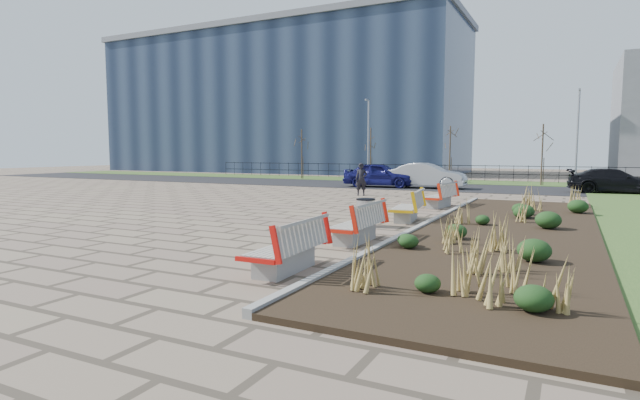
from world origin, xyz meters
The scene contains 22 objects.
ground centered at (0.00, 0.00, 0.00)m, with size 120.00×120.00×0.00m, color #766651.
planting_bed centered at (6.25, 5.00, 0.05)m, with size 4.50×18.00×0.10m, color black.
planting_curb centered at (3.92, 5.00, 0.07)m, with size 0.16×18.00×0.15m, color gray.
grass_verge_far centered at (0.00, 28.00, 0.02)m, with size 80.00×5.00×0.04m, color #33511E.
road centered at (0.00, 22.00, 0.01)m, with size 80.00×7.00×0.02m, color black.
bench_a centered at (3.00, -1.45, 0.50)m, with size 0.90×2.10×1.00m, color red, non-canonical shape.
bench_b centered at (3.00, 1.95, 0.50)m, with size 0.90×2.10×1.00m, color red, non-canonical shape.
bench_c centered at (3.00, 6.24, 0.50)m, with size 0.90×2.10×1.00m, color #FFB90D, non-canonical shape.
bench_d centered at (3.00, 10.70, 0.50)m, with size 0.90×2.10×1.00m, color red, non-canonical shape.
litter_bin centered at (2.26, 4.54, 0.41)m, with size 0.56×0.56×0.82m, color #B2B2B7.
pedestrian centered at (-1.83, 14.32, 0.83)m, with size 0.61×0.40×1.66m, color black.
car_blue centered at (-2.99, 20.26, 0.78)m, with size 1.81×4.49×1.53m, color #121351.
car_silver centered at (-0.06, 20.64, 0.78)m, with size 1.61×4.62×1.52m, color #9EA2A5.
car_black centered at (9.81, 21.53, 0.68)m, with size 1.85×4.54×1.32m, color black.
tree_a centered at (-12.00, 26.50, 2.04)m, with size 1.40×1.40×4.00m, color #4C3D2D, non-canonical shape.
tree_b centered at (-6.00, 26.50, 2.04)m, with size 1.40×1.40×4.00m, color #4C3D2D, non-canonical shape.
tree_c centered at (0.00, 26.50, 2.04)m, with size 1.40×1.40×4.00m, color #4C3D2D, non-canonical shape.
tree_d centered at (6.00, 26.50, 2.04)m, with size 1.40×1.40×4.00m, color #4C3D2D, non-canonical shape.
lamp_west centered at (-6.00, 26.00, 3.04)m, with size 0.24×0.60×6.00m, color gray, non-canonical shape.
lamp_east centered at (8.00, 26.00, 3.04)m, with size 0.24×0.60×6.00m, color gray, non-canonical shape.
railing_fence centered at (0.00, 29.50, 0.64)m, with size 44.00×0.10×1.20m, color black, non-canonical shape.
building_glass centered at (-22.00, 40.00, 7.50)m, with size 40.00×14.00×15.00m, color #192338.
Camera 1 is at (7.72, -9.37, 2.25)m, focal length 28.00 mm.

